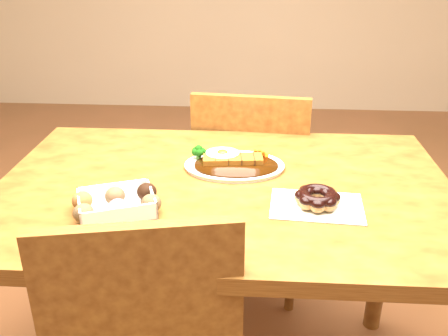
# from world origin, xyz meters

# --- Properties ---
(table) EXTENTS (1.20, 0.80, 0.75)m
(table) POSITION_xyz_m (0.00, 0.00, 0.65)
(table) COLOR #552A11
(table) RESTS_ON ground
(chair_far) EXTENTS (0.46, 0.46, 0.87)m
(chair_far) POSITION_xyz_m (0.07, 0.54, 0.48)
(chair_far) COLOR #552A11
(chair_far) RESTS_ON ground
(katsu_curry_plate) EXTENTS (0.28, 0.20, 0.05)m
(katsu_curry_plate) POSITION_xyz_m (0.02, 0.11, 0.76)
(katsu_curry_plate) COLOR white
(katsu_curry_plate) RESTS_ON table
(donut_box) EXTENTS (0.21, 0.19, 0.05)m
(donut_box) POSITION_xyz_m (-0.24, -0.16, 0.77)
(donut_box) COLOR white
(donut_box) RESTS_ON table
(pon_de_ring) EXTENTS (0.23, 0.17, 0.04)m
(pon_de_ring) POSITION_xyz_m (0.23, -0.10, 0.77)
(pon_de_ring) COLOR silver
(pon_de_ring) RESTS_ON table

